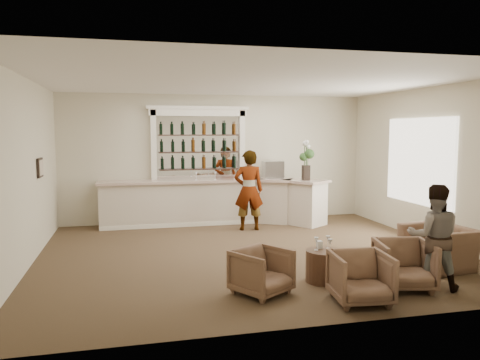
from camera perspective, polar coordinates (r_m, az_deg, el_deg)
The scene contains 19 objects.
ground at distance 9.21m, azimuth 1.35°, elevation -8.90°, with size 8.00×8.00×0.00m, color brown.
room_shell at distance 9.63m, azimuth 1.24°, elevation 5.83°, with size 8.04×7.02×3.32m.
bar_counter at distance 11.92m, azimuth -3.09°, elevation -2.66°, with size 5.72×1.80×1.14m.
back_bar_alcove at distance 12.15m, azimuth -5.05°, elevation 4.40°, with size 2.64×0.25×3.00m.
cocktail_table at distance 7.60m, azimuth 10.18°, elevation -10.27°, with size 0.57×0.57×0.50m, color #432D1D.
sommelier at distance 11.15m, azimuth 1.07°, elevation -1.25°, with size 0.70×0.46×1.92m, color gray.
guest at distance 7.63m, azimuth 22.57°, elevation -6.39°, with size 0.77×0.60×1.58m, color gray.
armchair_left at distance 6.91m, azimuth 2.66°, elevation -11.10°, with size 0.72×0.74×0.67m, color brown.
armchair_center at distance 6.78m, azimuth 14.49°, elevation -11.46°, with size 0.76×0.78×0.71m, color brown.
armchair_right at distance 7.55m, azimuth 19.38°, elevation -9.71°, with size 0.79×0.81×0.74m, color brown.
armchair_far at distance 8.91m, azimuth 23.13°, elevation -7.52°, with size 1.10×0.96×0.71m, color brown.
espresso_machine at distance 12.27m, azimuth 4.03°, elevation 1.29°, with size 0.51×0.42×0.44m, color #AFAFB3.
flower_vase at distance 11.76m, azimuth 8.06°, elevation 2.69°, with size 0.26×0.26×1.00m.
wine_glass_bar_left at distance 11.83m, azimuth -3.04°, elevation 0.55°, with size 0.07×0.07×0.21m, color white, non-canonical shape.
wine_glass_bar_right at distance 11.76m, azimuth -5.36°, elevation 0.50°, with size 0.07×0.07×0.21m, color white, non-canonical shape.
wine_glass_tbl_a at distance 7.49m, azimuth 9.28°, elevation -7.69°, with size 0.07×0.07×0.21m, color white, non-canonical shape.
wine_glass_tbl_b at distance 7.62m, azimuth 10.68°, elevation -7.48°, with size 0.07×0.07×0.21m, color white, non-canonical shape.
wine_glass_tbl_c at distance 7.41m, azimuth 10.92°, elevation -7.87°, with size 0.07×0.07×0.21m, color white, non-canonical shape.
napkin_holder at distance 7.64m, azimuth 9.66°, elevation -7.78°, with size 0.08×0.08×0.12m, color white.
Camera 1 is at (-2.28, -8.60, 2.37)m, focal length 35.00 mm.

